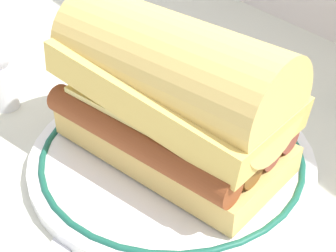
# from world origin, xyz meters

# --- Properties ---
(ground_plane) EXTENTS (1.50, 1.50, 0.00)m
(ground_plane) POSITION_xyz_m (0.00, 0.00, 0.00)
(ground_plane) COLOR beige
(plate) EXTENTS (0.27, 0.27, 0.01)m
(plate) POSITION_xyz_m (0.02, -0.00, 0.01)
(plate) COLOR white
(plate) RESTS_ON ground_plane
(sausage_sandwich) EXTENTS (0.23, 0.15, 0.13)m
(sausage_sandwich) POSITION_xyz_m (0.02, -0.00, 0.08)
(sausage_sandwich) COLOR #E3B964
(sausage_sandwich) RESTS_ON plate
(salt_shaker) EXTENTS (0.03, 0.03, 0.07)m
(salt_shaker) POSITION_xyz_m (-0.17, -0.09, 0.03)
(salt_shaker) COLOR white
(salt_shaker) RESTS_ON ground_plane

